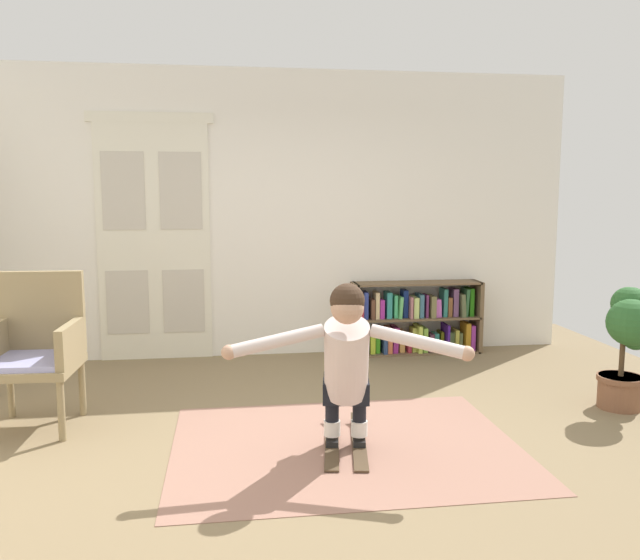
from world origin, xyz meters
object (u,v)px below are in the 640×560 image
at_px(bookshelf, 416,321).
at_px(potted_plant, 628,336).
at_px(skis_pair, 345,441).
at_px(wicker_chair, 35,346).
at_px(person_skier, 347,357).

relative_size(bookshelf, potted_plant, 1.43).
height_order(potted_plant, skis_pair, potted_plant).
bearing_deg(skis_pair, bookshelf, 63.33).
height_order(bookshelf, skis_pair, bookshelf).
relative_size(potted_plant, skis_pair, 1.04).
xyz_separation_m(wicker_chair, potted_plant, (4.41, -0.27, -0.01)).
bearing_deg(bookshelf, skis_pair, -116.67).
bearing_deg(wicker_chair, bookshelf, 26.78).
bearing_deg(skis_pair, person_skier, -99.43).
xyz_separation_m(bookshelf, person_skier, (-1.21, -2.55, 0.31)).
distance_m(bookshelf, person_skier, 2.85).
xyz_separation_m(wicker_chair, person_skier, (2.10, -0.88, 0.07)).
distance_m(potted_plant, skis_pair, 2.38).
xyz_separation_m(potted_plant, skis_pair, (-2.28, -0.41, -0.55)).
height_order(wicker_chair, skis_pair, wicker_chair).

